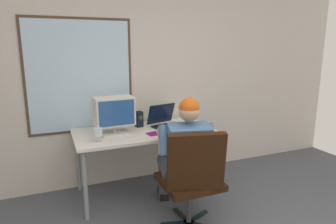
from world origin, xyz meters
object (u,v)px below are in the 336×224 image
object	(u,v)px
laptop	(165,120)
cd_case	(154,134)
crt_monitor	(114,112)
desk	(144,136)
wine_glass	(98,133)
office_chair	(192,175)
person_seated	(185,155)
desk_speaker	(139,119)

from	to	relation	value
laptop	cd_case	xyz separation A→B (m)	(-0.24, -0.27, -0.06)
crt_monitor	cd_case	distance (m)	0.49
crt_monitor	cd_case	xyz separation A→B (m)	(0.38, -0.18, -0.23)
desk	wine_glass	bearing A→B (deg)	-158.03
office_chair	crt_monitor	bearing A→B (deg)	119.23
laptop	wine_glass	distance (m)	0.90
person_seated	wine_glass	distance (m)	0.88
person_seated	desk_speaker	size ratio (longest dim) A/B	6.70
desk_speaker	cd_case	distance (m)	0.37
desk_speaker	cd_case	world-z (taller)	desk_speaker
office_chair	crt_monitor	world-z (taller)	crt_monitor
wine_glass	cd_case	bearing A→B (deg)	3.81
laptop	wine_glass	size ratio (longest dim) A/B	3.01
wine_glass	desk_speaker	distance (m)	0.67
office_chair	crt_monitor	xyz separation A→B (m)	(-0.49, 0.88, 0.43)
wine_glass	laptop	bearing A→B (deg)	20.29
crt_monitor	desk_speaker	bearing A→B (deg)	28.01
person_seated	office_chair	bearing A→B (deg)	-101.68
wine_glass	office_chair	bearing A→B (deg)	-42.81
office_chair	desk_speaker	bearing A→B (deg)	99.17
person_seated	wine_glass	xyz separation A→B (m)	(-0.77, 0.38, 0.20)
desk	laptop	size ratio (longest dim) A/B	3.63
office_chair	desk_speaker	distance (m)	1.11
office_chair	laptop	distance (m)	1.01
laptop	cd_case	size ratio (longest dim) A/B	2.62
desk	cd_case	bearing A→B (deg)	-72.05
wine_glass	desk_speaker	world-z (taller)	desk_speaker
office_chair	cd_case	xyz separation A→B (m)	(-0.11, 0.70, 0.20)
office_chair	wine_glass	bearing A→B (deg)	137.19
laptop	office_chair	bearing A→B (deg)	-97.60
desk	person_seated	distance (m)	0.65
office_chair	wine_glass	world-z (taller)	office_chair
person_seated	cd_case	size ratio (longest dim) A/B	7.60
desk	crt_monitor	distance (m)	0.44
cd_case	person_seated	bearing A→B (deg)	-68.39
crt_monitor	laptop	xyz separation A→B (m)	(0.62, 0.09, -0.17)
person_seated	laptop	xyz separation A→B (m)	(0.07, 0.70, 0.18)
desk	person_seated	xyz separation A→B (m)	(0.23, -0.60, -0.05)
desk_speaker	cd_case	xyz separation A→B (m)	(0.06, -0.36, -0.09)
office_chair	person_seated	bearing A→B (deg)	78.32
crt_monitor	cd_case	size ratio (longest dim) A/B	2.64
laptop	desk_speaker	size ratio (longest dim) A/B	2.31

